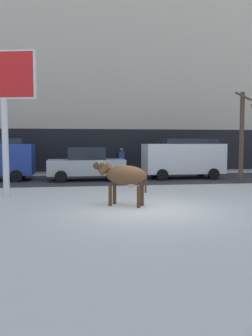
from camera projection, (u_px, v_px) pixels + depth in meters
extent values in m
plane|color=silver|center=(146.00, 209.00, 10.37)|extent=(120.00, 120.00, 0.00)
cube|color=#333338|center=(116.00, 179.00, 18.70)|extent=(60.00, 5.60, 0.01)
cube|color=#BCB29E|center=(106.00, 84.00, 24.76)|extent=(44.00, 6.00, 13.00)
cube|color=black|center=(110.00, 150.00, 22.13)|extent=(43.12, 0.10, 2.80)
ellipsoid|color=brown|center=(126.00, 175.00, 10.79)|extent=(1.52, 1.17, 0.64)
cylinder|color=#472D19|center=(110.00, 195.00, 10.82)|extent=(0.12, 0.12, 0.70)
cylinder|color=#472D19|center=(115.00, 194.00, 11.19)|extent=(0.12, 0.12, 0.70)
cylinder|color=#472D19|center=(139.00, 197.00, 10.50)|extent=(0.12, 0.12, 0.70)
cylinder|color=#472D19|center=(142.00, 195.00, 10.87)|extent=(0.12, 0.12, 0.70)
cylinder|color=brown|center=(105.00, 169.00, 11.03)|extent=(0.54, 0.45, 0.44)
ellipsoid|color=#472D19|center=(99.00, 166.00, 11.09)|extent=(0.50, 0.41, 0.28)
cone|color=beige|center=(99.00, 161.00, 10.96)|extent=(0.11, 0.13, 0.15)
cone|color=beige|center=(101.00, 161.00, 11.17)|extent=(0.11, 0.13, 0.15)
cylinder|color=#472D19|center=(146.00, 184.00, 10.60)|extent=(0.06, 0.06, 0.60)
ellipsoid|color=beige|center=(131.00, 184.00, 10.76)|extent=(0.36, 0.34, 0.20)
cylinder|color=silver|center=(5.00, 148.00, 12.67)|extent=(0.24, 0.24, 3.80)
cube|color=silver|center=(3.00, 75.00, 12.46)|extent=(2.50, 0.75, 1.82)
cube|color=red|center=(3.00, 75.00, 12.43)|extent=(2.38, 0.69, 1.70)
cylinder|color=black|center=(22.00, 173.00, 19.26)|extent=(0.64, 0.23, 0.64)
cylinder|color=black|center=(16.00, 176.00, 17.39)|extent=(0.64, 0.23, 0.64)
cube|color=#B7BABF|center=(87.00, 167.00, 18.16)|extent=(4.22, 1.81, 0.84)
cube|color=#1E232D|center=(86.00, 153.00, 18.11)|extent=(2.02, 1.57, 0.68)
cylinder|color=black|center=(109.00, 173.00, 19.27)|extent=(0.64, 0.23, 0.64)
cylinder|color=black|center=(113.00, 176.00, 17.54)|extent=(0.64, 0.23, 0.64)
cylinder|color=black|center=(62.00, 174.00, 18.85)|extent=(0.64, 0.23, 0.64)
cylinder|color=black|center=(61.00, 177.00, 17.12)|extent=(0.64, 0.23, 0.64)
cube|color=white|center=(183.00, 158.00, 19.21)|extent=(4.62, 1.96, 1.70)
cube|color=#1E232D|center=(188.00, 141.00, 19.18)|extent=(3.02, 1.71, 0.30)
cylinder|color=black|center=(201.00, 171.00, 20.44)|extent=(0.64, 0.23, 0.64)
cylinder|color=black|center=(213.00, 174.00, 18.57)|extent=(0.64, 0.23, 0.64)
cylinder|color=black|center=(154.00, 172.00, 19.98)|extent=(0.64, 0.23, 0.64)
cylinder|color=black|center=(162.00, 175.00, 18.10)|extent=(0.64, 0.23, 0.64)
cylinder|color=#282833|center=(122.00, 168.00, 21.84)|extent=(0.24, 0.24, 0.88)
cube|color=#2D4C93|center=(122.00, 156.00, 21.78)|extent=(0.36, 0.22, 0.64)
sphere|color=#9E7051|center=(122.00, 150.00, 21.74)|extent=(0.20, 0.20, 0.20)
cylinder|color=#4C3828|center=(242.00, 138.00, 16.80)|extent=(0.23, 0.23, 4.64)
cylinder|color=#4C3828|center=(244.00, 96.00, 16.26)|extent=(0.82, 0.41, 0.50)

